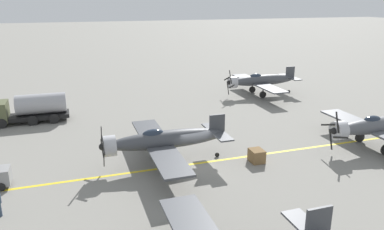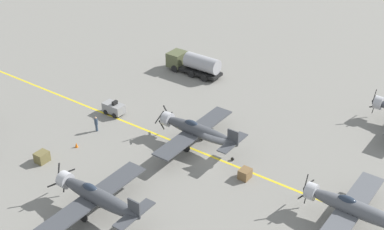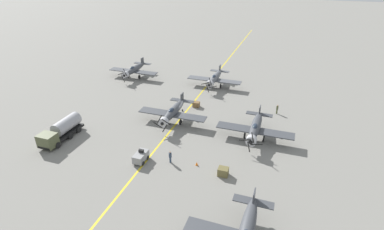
# 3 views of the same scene
# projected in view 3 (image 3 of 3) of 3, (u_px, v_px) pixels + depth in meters

# --- Properties ---
(ground_plane) EXTENTS (400.00, 400.00, 0.00)m
(ground_plane) POSITION_uv_depth(u_px,v_px,m) (182.00, 116.00, 54.57)
(ground_plane) COLOR gray
(taxiway_stripe) EXTENTS (0.30, 160.00, 0.01)m
(taxiway_stripe) POSITION_uv_depth(u_px,v_px,m) (182.00, 116.00, 54.56)
(taxiway_stripe) COLOR yellow
(taxiway_stripe) RESTS_ON ground
(airplane_near_center) EXTENTS (12.00, 9.98, 3.73)m
(airplane_near_center) POSITION_uv_depth(u_px,v_px,m) (215.00, 78.00, 66.45)
(airplane_near_center) COLOR #54575C
(airplane_near_center) RESTS_ON ground
(airplane_near_right) EXTENTS (12.00, 9.98, 3.68)m
(airplane_near_right) POSITION_uv_depth(u_px,v_px,m) (134.00, 70.00, 71.64)
(airplane_near_right) COLOR #44474C
(airplane_near_right) RESTS_ON ground
(airplane_mid_left) EXTENTS (12.00, 9.98, 3.77)m
(airplane_mid_left) POSITION_uv_depth(u_px,v_px,m) (255.00, 128.00, 46.83)
(airplane_mid_left) COLOR #404247
(airplane_mid_left) RESTS_ON ground
(airplane_mid_center) EXTENTS (12.00, 9.98, 3.65)m
(airplane_mid_center) POSITION_uv_depth(u_px,v_px,m) (173.00, 112.00, 51.71)
(airplane_mid_center) COLOR #404348
(airplane_mid_center) RESTS_ON ground
(fuel_tanker) EXTENTS (2.67, 8.00, 2.98)m
(fuel_tanker) POSITION_uv_depth(u_px,v_px,m) (61.00, 130.00, 47.06)
(fuel_tanker) COLOR black
(fuel_tanker) RESTS_ON ground
(tow_tractor) EXTENTS (1.57, 2.60, 1.79)m
(tow_tractor) POSITION_uv_depth(u_px,v_px,m) (141.00, 157.00, 42.03)
(tow_tractor) COLOR gray
(tow_tractor) RESTS_ON ground
(ground_crew_walking) EXTENTS (0.39, 0.39, 1.79)m
(ground_crew_walking) POSITION_uv_depth(u_px,v_px,m) (277.00, 109.00, 55.09)
(ground_crew_walking) COLOR #515638
(ground_crew_walking) RESTS_ON ground
(ground_crew_inspecting) EXTENTS (0.40, 0.40, 1.85)m
(ground_crew_inspecting) POSITION_uv_depth(u_px,v_px,m) (170.00, 156.00, 41.68)
(ground_crew_inspecting) COLOR #334256
(ground_crew_inspecting) RESTS_ON ground
(supply_crate_by_tanker) EXTENTS (1.38, 1.16, 1.13)m
(supply_crate_by_tanker) POSITION_uv_depth(u_px,v_px,m) (223.00, 172.00, 39.40)
(supply_crate_by_tanker) COLOR brown
(supply_crate_by_tanker) RESTS_ON ground
(supply_crate_mid_lane) EXTENTS (1.24, 1.04, 1.03)m
(supply_crate_mid_lane) POSITION_uv_depth(u_px,v_px,m) (196.00, 104.00, 57.88)
(supply_crate_mid_lane) COLOR brown
(supply_crate_mid_lane) RESTS_ON ground
(traffic_cone) EXTENTS (0.36, 0.36, 0.55)m
(traffic_cone) POSITION_uv_depth(u_px,v_px,m) (197.00, 164.00, 41.43)
(traffic_cone) COLOR orange
(traffic_cone) RESTS_ON ground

